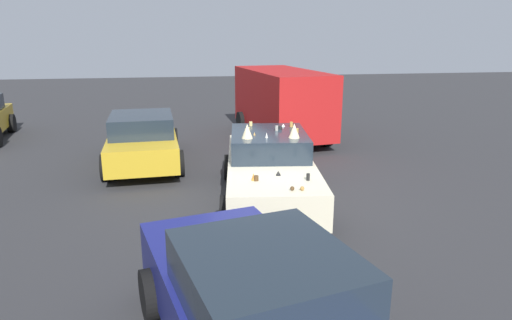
# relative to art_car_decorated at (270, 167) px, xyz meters

# --- Properties ---
(ground_plane) EXTENTS (60.00, 60.00, 0.00)m
(ground_plane) POSITION_rel_art_car_decorated_xyz_m (-0.09, 0.01, -0.71)
(ground_plane) COLOR #2D2D30
(art_car_decorated) EXTENTS (4.84, 2.44, 1.69)m
(art_car_decorated) POSITION_rel_art_car_decorated_xyz_m (0.00, 0.00, 0.00)
(art_car_decorated) COLOR beige
(art_car_decorated) RESTS_ON ground
(parked_van_behind_left) EXTENTS (5.18, 2.69, 2.30)m
(parked_van_behind_left) POSITION_rel_art_car_decorated_xyz_m (5.72, -1.55, 0.58)
(parked_van_behind_left) COLOR #B21919
(parked_van_behind_left) RESTS_ON ground
(parked_sedan_far_right) EXTENTS (4.32, 2.61, 1.47)m
(parked_sedan_far_right) POSITION_rel_art_car_decorated_xyz_m (-5.03, 1.15, 0.02)
(parked_sedan_far_right) COLOR navy
(parked_sedan_far_right) RESTS_ON ground
(parked_sedan_near_left) EXTENTS (4.58, 2.17, 1.43)m
(parked_sedan_near_left) POSITION_rel_art_car_decorated_xyz_m (3.19, 2.87, 0.01)
(parked_sedan_near_left) COLOR gold
(parked_sedan_near_left) RESTS_ON ground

